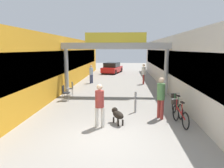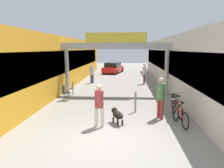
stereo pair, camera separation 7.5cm
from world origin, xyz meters
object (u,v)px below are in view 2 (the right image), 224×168
(cafe_chair_black_nearer, at_px, (65,91))
(pedestrian_elderly_walking, at_px, (92,73))
(pedestrian_carrying_crate, at_px, (144,73))
(parked_car_red, at_px, (113,68))
(bollard_post_metal, at_px, (135,102))
(cafe_chair_aluminium_farther, at_px, (71,87))
(bicycle_red_nearest, at_px, (179,114))
(pedestrian_with_dog, at_px, (99,103))
(bicycle_green_second, at_px, (176,106))
(pedestrian_companion, at_px, (161,95))
(dog_on_leash, at_px, (117,114))

(cafe_chair_black_nearer, bearing_deg, pedestrian_elderly_walking, 85.40)
(pedestrian_carrying_crate, bearing_deg, parked_car_red, 110.99)
(bollard_post_metal, height_order, cafe_chair_aluminium_farther, bollard_post_metal)
(bicycle_red_nearest, height_order, cafe_chair_aluminium_farther, bicycle_red_nearest)
(bollard_post_metal, relative_size, parked_car_red, 0.24)
(bicycle_red_nearest, relative_size, cafe_chair_black_nearer, 1.89)
(pedestrian_elderly_walking, relative_size, bicycle_red_nearest, 0.96)
(bollard_post_metal, bearing_deg, cafe_chair_black_nearer, 151.78)
(pedestrian_with_dog, relative_size, bicycle_red_nearest, 1.01)
(pedestrian_elderly_walking, height_order, bicycle_green_second, pedestrian_elderly_walking)
(pedestrian_carrying_crate, bearing_deg, bollard_post_metal, -97.13)
(pedestrian_companion, relative_size, pedestrian_elderly_walking, 1.12)
(pedestrian_elderly_walking, distance_m, dog_on_leash, 10.79)
(pedestrian_with_dog, relative_size, bollard_post_metal, 1.66)
(pedestrian_with_dog, xyz_separation_m, bicycle_red_nearest, (3.18, 0.55, -0.54))
(pedestrian_carrying_crate, bearing_deg, pedestrian_with_dog, -103.43)
(parked_car_red, bearing_deg, pedestrian_elderly_walking, -99.26)
(bollard_post_metal, bearing_deg, dog_on_leash, -115.51)
(bicycle_green_second, bearing_deg, bollard_post_metal, 169.66)
(pedestrian_with_dog, distance_m, parked_car_red, 19.09)
(pedestrian_companion, height_order, bollard_post_metal, pedestrian_companion)
(cafe_chair_black_nearer, xyz_separation_m, cafe_chair_aluminium_farther, (0.02, 1.34, 0.00))
(cafe_chair_aluminium_farther, bearing_deg, dog_on_leash, -58.12)
(bicycle_red_nearest, height_order, cafe_chair_black_nearer, bicycle_red_nearest)
(pedestrian_with_dog, relative_size, parked_car_red, 0.40)
(pedestrian_elderly_walking, distance_m, bicycle_green_second, 10.58)
(pedestrian_carrying_crate, relative_size, parked_car_red, 0.41)
(dog_on_leash, bearing_deg, pedestrian_with_dog, -147.26)
(bicycle_green_second, bearing_deg, cafe_chair_aluminium_farther, 146.86)
(bicycle_red_nearest, bearing_deg, cafe_chair_black_nearer, 147.05)
(pedestrian_companion, xyz_separation_m, bollard_post_metal, (-1.05, 0.89, -0.53))
(pedestrian_with_dog, relative_size, cafe_chair_aluminium_farther, 1.91)
(pedestrian_carrying_crate, distance_m, bollard_post_metal, 8.61)
(pedestrian_companion, xyz_separation_m, bicycle_green_second, (0.82, 0.55, -0.61))
(pedestrian_elderly_walking, xyz_separation_m, bicycle_red_nearest, (5.22, -10.31, -0.49))
(pedestrian_carrying_crate, relative_size, bicycle_green_second, 1.04)
(cafe_chair_aluminium_farther, bearing_deg, parked_car_red, 82.16)
(pedestrian_elderly_walking, height_order, parked_car_red, pedestrian_elderly_walking)
(pedestrian_elderly_walking, distance_m, bollard_post_metal, 9.44)
(pedestrian_companion, distance_m, pedestrian_elderly_walking, 10.67)
(pedestrian_elderly_walking, xyz_separation_m, bicycle_green_second, (5.37, -9.10, -0.49))
(pedestrian_companion, bearing_deg, cafe_chair_black_nearer, 149.01)
(dog_on_leash, relative_size, cafe_chair_black_nearer, 0.98)
(parked_car_red, bearing_deg, pedestrian_with_dog, -87.91)
(bicycle_green_second, relative_size, cafe_chair_black_nearer, 1.90)
(pedestrian_with_dog, bearing_deg, pedestrian_elderly_walking, 100.61)
(pedestrian_carrying_crate, relative_size, cafe_chair_black_nearer, 1.97)
(bollard_post_metal, relative_size, cafe_chair_aluminium_farther, 1.15)
(pedestrian_with_dog, height_order, parked_car_red, pedestrian_with_dog)
(pedestrian_with_dog, bearing_deg, parked_car_red, 92.09)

